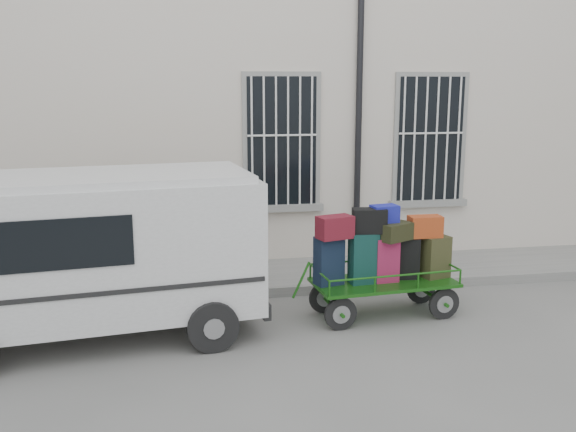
# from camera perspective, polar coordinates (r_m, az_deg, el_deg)

# --- Properties ---
(ground) EXTENTS (80.00, 80.00, 0.00)m
(ground) POSITION_cam_1_polar(r_m,az_deg,el_deg) (8.87, 5.25, -9.74)
(ground) COLOR slate
(ground) RESTS_ON ground
(building) EXTENTS (24.00, 5.15, 6.00)m
(building) POSITION_cam_1_polar(r_m,az_deg,el_deg) (13.63, -0.65, 10.74)
(building) COLOR beige
(building) RESTS_ON ground
(sidewalk) EXTENTS (24.00, 1.70, 0.15)m
(sidewalk) POSITION_cam_1_polar(r_m,az_deg,el_deg) (10.86, 2.22, -5.21)
(sidewalk) COLOR slate
(sidewalk) RESTS_ON ground
(luggage_cart) EXTENTS (2.37, 1.08, 1.59)m
(luggage_cart) POSITION_cam_1_polar(r_m,az_deg,el_deg) (9.04, 8.38, -3.72)
(luggage_cart) COLOR black
(luggage_cart) RESTS_ON ground
(van) EXTENTS (4.43, 2.36, 2.14)m
(van) POSITION_cam_1_polar(r_m,az_deg,el_deg) (8.46, -17.15, -2.58)
(van) COLOR silver
(van) RESTS_ON ground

